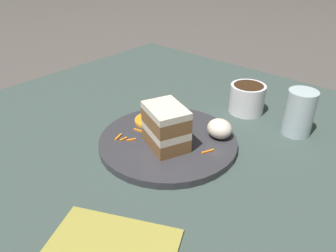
{
  "coord_description": "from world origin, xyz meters",
  "views": [
    {
      "loc": [
        0.41,
        -0.46,
        0.41
      ],
      "look_at": [
        0.03,
        -0.03,
        0.08
      ],
      "focal_mm": 35.0,
      "sensor_mm": 36.0,
      "label": 1
    }
  ],
  "objects_px": {
    "plate": "(168,141)",
    "orange_garnish": "(150,120)",
    "cake_slice": "(166,127)",
    "cream_dollop": "(220,129)",
    "drinking_glass": "(299,116)",
    "coffee_mug": "(247,98)"
  },
  "relations": [
    {
      "from": "plate",
      "to": "orange_garnish",
      "type": "xyz_separation_m",
      "value": [
        -0.08,
        0.03,
        0.01
      ]
    },
    {
      "from": "cake_slice",
      "to": "plate",
      "type": "bearing_deg",
      "value": 54.54
    },
    {
      "from": "plate",
      "to": "cream_dollop",
      "type": "relative_size",
      "value": 5.39
    },
    {
      "from": "cream_dollop",
      "to": "drinking_glass",
      "type": "distance_m",
      "value": 0.18
    },
    {
      "from": "cream_dollop",
      "to": "coffee_mug",
      "type": "bearing_deg",
      "value": 99.99
    },
    {
      "from": "coffee_mug",
      "to": "drinking_glass",
      "type": "bearing_deg",
      "value": -7.54
    },
    {
      "from": "cream_dollop",
      "to": "drinking_glass",
      "type": "relative_size",
      "value": 0.53
    },
    {
      "from": "cream_dollop",
      "to": "drinking_glass",
      "type": "bearing_deg",
      "value": 54.35
    },
    {
      "from": "plate",
      "to": "coffee_mug",
      "type": "xyz_separation_m",
      "value": [
        0.05,
        0.24,
        0.03
      ]
    },
    {
      "from": "coffee_mug",
      "to": "cream_dollop",
      "type": "bearing_deg",
      "value": -80.01
    },
    {
      "from": "orange_garnish",
      "to": "drinking_glass",
      "type": "height_order",
      "value": "drinking_glass"
    },
    {
      "from": "cake_slice",
      "to": "orange_garnish",
      "type": "relative_size",
      "value": 1.49
    },
    {
      "from": "cream_dollop",
      "to": "orange_garnish",
      "type": "bearing_deg",
      "value": -162.77
    },
    {
      "from": "plate",
      "to": "cake_slice",
      "type": "height_order",
      "value": "cake_slice"
    },
    {
      "from": "cream_dollop",
      "to": "coffee_mug",
      "type": "height_order",
      "value": "coffee_mug"
    },
    {
      "from": "drinking_glass",
      "to": "coffee_mug",
      "type": "height_order",
      "value": "drinking_glass"
    },
    {
      "from": "orange_garnish",
      "to": "coffee_mug",
      "type": "relative_size",
      "value": 0.87
    },
    {
      "from": "cake_slice",
      "to": "drinking_glass",
      "type": "distance_m",
      "value": 0.3
    },
    {
      "from": "cake_slice",
      "to": "orange_garnish",
      "type": "distance_m",
      "value": 0.11
    },
    {
      "from": "plate",
      "to": "cream_dollop",
      "type": "xyz_separation_m",
      "value": [
        0.08,
        0.07,
        0.03
      ]
    },
    {
      "from": "plate",
      "to": "orange_garnish",
      "type": "height_order",
      "value": "orange_garnish"
    },
    {
      "from": "plate",
      "to": "cake_slice",
      "type": "bearing_deg",
      "value": -58.29
    }
  ]
}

